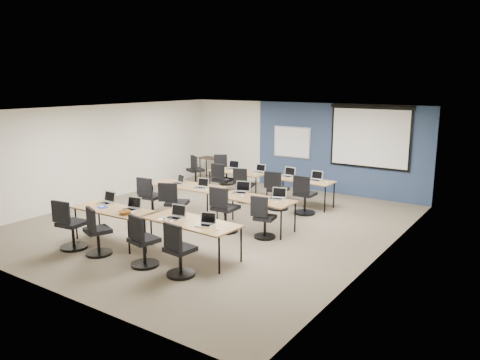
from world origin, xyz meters
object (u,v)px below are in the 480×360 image
Objects in this scene: task_chair_5 at (175,207)px; task_chair_11 at (304,198)px; training_table_front_right at (192,223)px; training_table_back_right at (303,181)px; task_chair_4 at (150,201)px; laptop_6 at (241,190)px; training_table_mid_right at (255,200)px; training_table_back_left at (238,173)px; task_chair_0 at (70,229)px; laptop_3 at (206,222)px; task_chair_3 at (179,254)px; spare_chair_a at (225,172)px; task_chair_1 at (97,235)px; laptop_2 at (176,215)px; task_chair_8 at (221,183)px; projector_screen at (370,133)px; laptop_0 at (107,201)px; task_chair_6 at (224,213)px; task_chair_10 at (277,194)px; laptop_11 at (316,178)px; laptop_4 at (179,181)px; laptop_7 at (278,196)px; training_table_mid_left at (188,187)px; laptop_10 at (288,174)px; laptop_1 at (131,207)px; task_chair_2 at (142,245)px; task_chair_9 at (244,188)px; task_chair_7 at (263,221)px; spare_chair_b at (195,173)px; utility_table at (211,161)px; laptop_5 at (201,185)px; training_table_front_left at (112,211)px; whiteboard at (292,142)px; laptop_9 at (259,170)px; laptop_8 at (232,167)px.

task_chair_5 is 3.30m from task_chair_11.
training_table_front_right is 1.15× the size of training_table_back_right.
laptop_6 is at bearing 18.80° from task_chair_4.
training_table_back_right is at bearing 92.19° from training_table_mid_right.
training_table_back_left is 5.63m from task_chair_0.
task_chair_3 reaches higher than laptop_3.
spare_chair_a reaches higher than training_table_front_right.
task_chair_1 is at bearing -82.61° from training_table_back_left.
laptop_2 is 4.62m from task_chair_8.
laptop_0 is (-3.56, -6.50, -1.09)m from projector_screen.
training_table_front_right is 5.84× the size of laptop_0.
task_chair_6 is at bearing -86.28° from spare_chair_a.
task_chair_10 is (-1.56, -2.54, -1.46)m from projector_screen.
laptop_6 is at bearing -110.00° from laptop_11.
training_table_back_left is 1.75× the size of spare_chair_a.
laptop_4 is 2.93m from laptop_7.
laptop_7 is (2.61, 0.07, 0.10)m from training_table_mid_left.
training_table_front_right is 5.64× the size of laptop_10.
laptop_3 is 0.29× the size of task_chair_6.
task_chair_1 reaches higher than laptop_1.
task_chair_2 is 5.65m from laptop_10.
task_chair_8 reaches higher than laptop_10.
task_chair_5 is 2.85m from task_chair_8.
task_chair_11 reaches higher than laptop_7.
laptop_4 is 1.97m from task_chair_9.
spare_chair_b is at bearing 134.28° from task_chair_7.
utility_table is (-4.23, 6.08, -0.04)m from training_table_front_right.
laptop_6 is at bearing -106.91° from task_chair_10.
laptop_5 is at bearing 121.12° from task_chair_2.
task_chair_4 is at bearing -128.78° from task_chair_9.
training_table_front_left is 1.78× the size of task_chair_3.
laptop_11 is 4.76m from utility_table.
laptop_6 is at bearing 156.05° from training_table_mid_right.
task_chair_3 is at bearing -75.96° from laptop_10.
utility_table is at bearing 102.75° from laptop_1.
task_chair_8 is (0.03, 4.16, -0.37)m from laptop_0.
task_chair_11 is at bearing 90.37° from task_chair_2.
task_chair_0 reaches higher than training_table_front_left.
task_chair_0 is at bearing -169.98° from task_chair_3.
task_chair_2 is 5.36m from task_chair_8.
task_chair_5 is at bearing -77.25° from task_chair_8.
task_chair_8 is (-1.94, 2.53, -0.02)m from task_chair_6.
task_chair_6 is 2.46m from task_chair_11.
training_table_back_left is at bearing -111.75° from whiteboard.
laptop_4 is (-2.82, 2.44, -0.00)m from laptop_3.
training_table_mid_left is at bearing 91.24° from training_table_front_left.
training_table_front_right is 2.02× the size of task_chair_7.
laptop_9 is at bearing 62.24° from task_chair_5.
laptop_8 is (-0.88, 4.89, 0.00)m from laptop_1.
laptop_3 is (-0.78, -6.53, -1.10)m from projector_screen.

